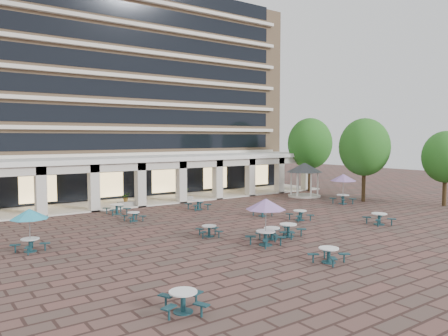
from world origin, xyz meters
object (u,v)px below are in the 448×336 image
Objects in this scene: planter_right at (185,196)px; picnic_table_1 at (288,229)px; picnic_table_0 at (183,300)px; picnic_table_2 at (329,254)px; gazebo at (304,171)px; planter_left at (126,201)px.

picnic_table_1 is at bearing -98.41° from planter_right.
picnic_table_2 is at bearing 29.76° from picnic_table_0.
gazebo is (14.47, 12.53, 2.18)m from picnic_table_1.
picnic_table_0 is at bearing -164.95° from picnic_table_1.
picnic_table_1 reaches higher than picnic_table_0.
planter_right is (-11.98, 4.31, -2.12)m from gazebo.
gazebo is 2.53× the size of planter_right.
planter_left is (-3.60, 16.85, 0.05)m from picnic_table_1.
planter_left is at bearing 166.57° from gazebo.
planter_right is (4.87, 22.16, 0.09)m from picnic_table_2.
picnic_table_0 is 24.54m from planter_left.
planter_right is (13.87, 23.28, 0.08)m from picnic_table_0.
planter_left is 1.00× the size of planter_right.
picnic_table_1 is at bearing 52.14° from picnic_table_0.
planter_right is at bearing 81.88° from picnic_table_0.
picnic_table_0 reaches higher than picnic_table_2.
planter_right is at bearing 0.00° from planter_left.
gazebo is at bearing 35.44° from picnic_table_2.
picnic_table_1 is 17.03m from planter_right.
gazebo is (16.86, 17.84, 2.21)m from picnic_table_2.
planter_right is at bearing 67.16° from picnic_table_1.
picnic_table_2 is at bearing -133.37° from gazebo.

